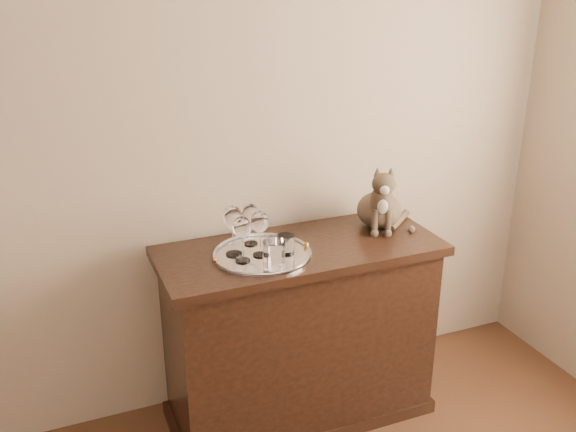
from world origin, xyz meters
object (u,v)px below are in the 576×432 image
Objects in this scene: sideboard at (299,334)px; tumbler_b at (274,253)px; wine_glass_a at (233,230)px; tray at (262,255)px; wine_glass_c at (242,239)px; wine_glass_b at (250,224)px; tumbler_a at (286,245)px; cat at (380,194)px; wine_glass_d at (260,233)px.

tumbler_b reaches higher than sideboard.
wine_glass_a is at bearing 127.52° from tumbler_b.
wine_glass_c is (-0.09, -0.03, 0.10)m from tray.
wine_glass_c reaches higher than tumbler_b.
wine_glass_b is at bearing 94.19° from tray.
tumbler_a is 0.82× the size of tumbler_b.
cat is (0.51, 0.14, 0.11)m from tumbler_a.
tumbler_b reaches higher than tray.
sideboard is at bearing -3.14° from wine_glass_a.
cat reaches higher than wine_glass_c.
sideboard is 14.81× the size of tumbler_a.
tumbler_a is at bearing -0.85° from wine_glass_c.
sideboard is 3.89× the size of cat.
wine_glass_d is 1.92× the size of tumbler_b.
cat is at bearing 10.04° from tray.
tumbler_b is (0.12, -0.15, -0.06)m from wine_glass_a.
tray is 0.10m from tumbler_a.
cat is (0.61, 0.11, 0.05)m from wine_glass_d.
wine_glass_a is 2.12× the size of tumbler_b.
wine_glass_b is 0.23m from tumbler_b.
tumbler_b is (-0.08, -0.08, 0.01)m from tumbler_a.
tumbler_a is (0.18, -0.00, -0.05)m from wine_glass_c.
tumbler_a reaches higher than tray.
wine_glass_d is at bearing 164.73° from tumbler_a.
wine_glass_c is at bearing -120.12° from wine_glass_b.
sideboard is at bearing -145.41° from cat.
tray reaches higher than sideboard.
sideboard is 0.53m from tumbler_b.
sideboard is 6.33× the size of wine_glass_c.
tray is at bearing 161.42° from tumbler_a.
tray is 0.10m from wine_glass_d.
wine_glass_c is at bearing -163.46° from tray.
tray is 4.94× the size of tumbler_a.
tray is at bearing 15.14° from wine_glass_d.
wine_glass_b is 0.95× the size of wine_glass_d.
sideboard is 0.56m from wine_glass_b.
wine_glass_d is 0.62× the size of cat.
wine_glass_a is 0.08m from wine_glass_c.
wine_glass_c is 0.99× the size of wine_glass_d.
wine_glass_a is at bearing 156.71° from tray.
tray is 0.15m from wine_glass_b.
tumbler_b is at bearing -136.70° from tumbler_a.
wine_glass_a reaches higher than tray.
cat is at bearing 19.76° from tumbler_b.
tray is 1.90× the size of wine_glass_a.
wine_glass_a is 1.10× the size of wine_glass_d.
wine_glass_d is at bearing -145.55° from cat.
sideboard is at bearing 9.50° from tray.
tumbler_b is at bearing -141.37° from sideboard.
sideboard is 0.72m from cat.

